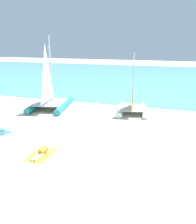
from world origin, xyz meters
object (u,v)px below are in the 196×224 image
(sailboat_teal, at_px, (50,98))
(towel_right, at_px, (41,155))
(sailboat_white, at_px, (132,104))
(sunbather_right, at_px, (42,152))

(sailboat_teal, distance_m, towel_right, 9.41)
(sailboat_white, bearing_deg, sailboat_teal, 176.26)
(sailboat_teal, height_order, sunbather_right, sailboat_teal)
(sailboat_teal, height_order, sailboat_white, sailboat_teal)
(sailboat_teal, xyz_separation_m, towel_right, (4.15, -8.40, -0.93))
(towel_right, distance_m, sunbather_right, 0.14)
(sailboat_teal, relative_size, sunbather_right, 4.03)
(sailboat_white, bearing_deg, towel_right, -119.23)
(sailboat_teal, bearing_deg, sunbather_right, -74.70)
(sailboat_white, xyz_separation_m, sunbather_right, (-3.09, -9.24, -0.60))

